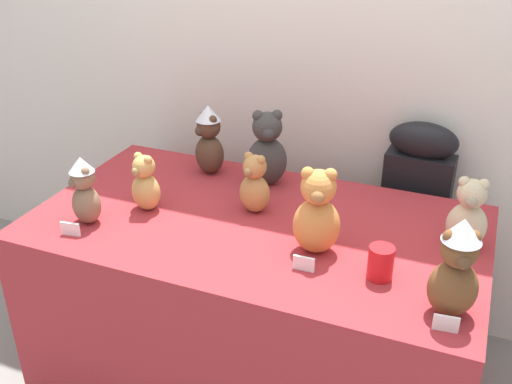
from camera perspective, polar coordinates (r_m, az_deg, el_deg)
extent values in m
cube|color=silver|center=(2.60, 6.04, 14.78)|extent=(7.00, 0.08, 2.60)
cube|color=maroon|center=(2.38, 0.00, -10.84)|extent=(1.63, 0.90, 0.77)
cube|color=black|center=(2.73, 14.46, -5.01)|extent=(0.29, 0.13, 0.88)
ellipsoid|color=black|center=(2.50, 15.77, 4.79)|extent=(0.29, 0.13, 0.15)
ellipsoid|color=#7F6047|center=(2.22, -15.93, -1.15)|extent=(0.15, 0.14, 0.14)
sphere|color=#7F6047|center=(2.17, -16.28, 1.32)|extent=(0.09, 0.09, 0.09)
sphere|color=#7F6047|center=(2.18, -16.70, 2.34)|extent=(0.03, 0.03, 0.03)
sphere|color=#7F6047|center=(2.13, -16.09, 1.90)|extent=(0.03, 0.03, 0.03)
sphere|color=brown|center=(2.16, -17.12, 0.86)|extent=(0.04, 0.04, 0.04)
cone|color=silver|center=(2.15, -16.46, 2.56)|extent=(0.09, 0.09, 0.06)
ellipsoid|color=brown|center=(1.77, 18.32, -8.76)|extent=(0.17, 0.16, 0.17)
sphere|color=brown|center=(1.70, 18.94, -5.25)|extent=(0.10, 0.10, 0.10)
sphere|color=brown|center=(1.67, 18.09, -4.09)|extent=(0.04, 0.04, 0.04)
sphere|color=brown|center=(1.69, 20.19, -4.08)|extent=(0.04, 0.04, 0.04)
sphere|color=brown|center=(1.67, 19.28, -6.33)|extent=(0.04, 0.04, 0.04)
cone|color=silver|center=(1.67, 19.26, -3.45)|extent=(0.11, 0.11, 0.07)
ellipsoid|color=#383533|center=(2.40, 1.06, 2.99)|extent=(0.21, 0.19, 0.20)
sphere|color=#383533|center=(2.35, 1.09, 6.27)|extent=(0.12, 0.12, 0.12)
sphere|color=#383533|center=(2.33, 0.18, 7.32)|extent=(0.04, 0.04, 0.04)
sphere|color=#383533|center=(2.34, 2.01, 7.36)|extent=(0.04, 0.04, 0.04)
sphere|color=#32302E|center=(2.31, 1.20, 5.57)|extent=(0.05, 0.05, 0.05)
ellipsoid|color=#D17F3D|center=(1.96, 5.81, -3.23)|extent=(0.18, 0.17, 0.19)
sphere|color=#D17F3D|center=(1.89, 6.01, 0.49)|extent=(0.12, 0.12, 0.12)
sphere|color=#D17F3D|center=(1.88, 4.98, 1.79)|extent=(0.04, 0.04, 0.04)
sphere|color=#D17F3D|center=(1.87, 7.16, 1.64)|extent=(0.04, 0.04, 0.04)
sphere|color=#A06536|center=(1.85, 5.91, -0.47)|extent=(0.05, 0.05, 0.05)
ellipsoid|color=#CCB78E|center=(2.10, 19.50, -3.04)|extent=(0.14, 0.12, 0.16)
sphere|color=#CCB78E|center=(2.05, 20.01, -0.14)|extent=(0.10, 0.10, 0.10)
sphere|color=#CCB78E|center=(2.03, 19.34, 0.94)|extent=(0.04, 0.04, 0.04)
sphere|color=#CCB78E|center=(2.03, 21.02, 0.69)|extent=(0.04, 0.04, 0.04)
sphere|color=#9D8E71|center=(2.02, 19.95, -0.86)|extent=(0.04, 0.04, 0.04)
ellipsoid|color=#B27A42|center=(2.20, -0.13, -0.13)|extent=(0.14, 0.13, 0.15)
sphere|color=#B27A42|center=(2.16, -0.13, 2.45)|extent=(0.09, 0.09, 0.09)
sphere|color=#B27A42|center=(2.16, -0.72, 3.46)|extent=(0.03, 0.03, 0.03)
sphere|color=#B27A42|center=(2.13, 0.47, 3.11)|extent=(0.03, 0.03, 0.03)
sphere|color=olive|center=(2.13, -0.73, 1.91)|extent=(0.04, 0.04, 0.04)
ellipsoid|color=#4C3323|center=(2.52, -4.47, 3.64)|extent=(0.17, 0.17, 0.17)
sphere|color=#4C3323|center=(2.47, -4.57, 6.26)|extent=(0.10, 0.10, 0.10)
sphere|color=#4C3323|center=(2.48, -5.00, 7.30)|extent=(0.04, 0.04, 0.04)
sphere|color=#4C3323|center=(2.43, -4.21, 6.91)|extent=(0.04, 0.04, 0.04)
sphere|color=#412E23|center=(2.45, -5.40, 5.84)|extent=(0.04, 0.04, 0.04)
cone|color=silver|center=(2.45, -4.62, 7.57)|extent=(0.10, 0.10, 0.06)
ellipsoid|color=tan|center=(2.26, -10.49, 0.01)|extent=(0.14, 0.12, 0.14)
sphere|color=tan|center=(2.21, -10.71, 2.43)|extent=(0.09, 0.09, 0.09)
sphere|color=tan|center=(2.22, -11.25, 3.38)|extent=(0.03, 0.03, 0.03)
sphere|color=tan|center=(2.18, -10.32, 3.05)|extent=(0.03, 0.03, 0.03)
sphere|color=olive|center=(2.19, -11.39, 1.93)|extent=(0.04, 0.04, 0.04)
cylinder|color=red|center=(1.88, 11.86, -6.65)|extent=(0.08, 0.08, 0.11)
cube|color=white|center=(1.74, 17.75, -11.92)|extent=(0.07, 0.02, 0.05)
cube|color=white|center=(1.90, 4.60, -6.86)|extent=(0.07, 0.01, 0.05)
cube|color=white|center=(2.17, -17.37, -3.41)|extent=(0.07, 0.02, 0.05)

